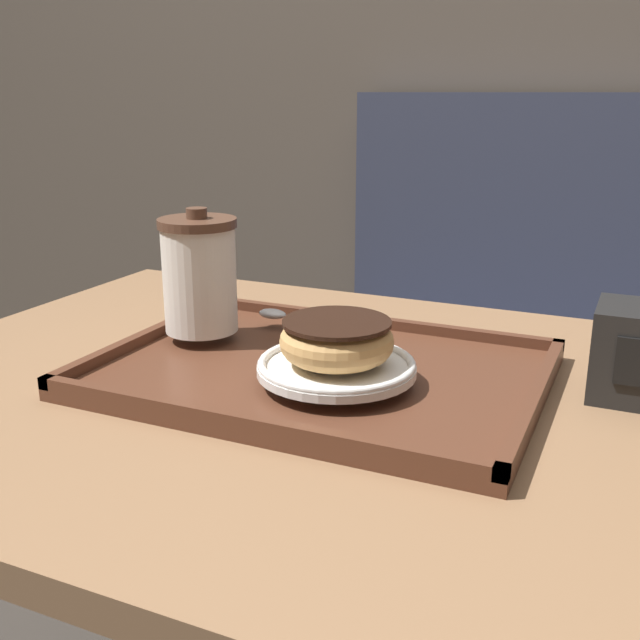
% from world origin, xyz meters
% --- Properties ---
extents(booth_bench, '(1.30, 0.44, 1.00)m').
position_xyz_m(booth_bench, '(0.28, 0.87, 0.32)').
color(booth_bench, '#33384C').
rests_on(booth_bench, ground_plane).
extents(cafe_table, '(1.01, 0.71, 0.72)m').
position_xyz_m(cafe_table, '(0.00, 0.00, 0.56)').
color(cafe_table, '#846042').
rests_on(cafe_table, ground_plane).
extents(serving_tray, '(0.44, 0.33, 0.02)m').
position_xyz_m(serving_tray, '(-0.03, 0.02, 0.72)').
color(serving_tray, '#512D1E').
rests_on(serving_tray, cafe_table).
extents(coffee_cup_front, '(0.09, 0.09, 0.14)m').
position_xyz_m(coffee_cup_front, '(-0.19, 0.05, 0.81)').
color(coffee_cup_front, white).
rests_on(coffee_cup_front, serving_tray).
extents(plate_with_chocolate_donut, '(0.15, 0.15, 0.01)m').
position_xyz_m(plate_with_chocolate_donut, '(0.00, -0.02, 0.75)').
color(plate_with_chocolate_donut, white).
rests_on(plate_with_chocolate_donut, serving_tray).
extents(donut_chocolate_glazed, '(0.11, 0.11, 0.04)m').
position_xyz_m(donut_chocolate_glazed, '(0.00, -0.02, 0.77)').
color(donut_chocolate_glazed, tan).
rests_on(donut_chocolate_glazed, plate_with_chocolate_donut).
extents(spoon, '(0.15, 0.02, 0.01)m').
position_xyz_m(spoon, '(-0.12, 0.12, 0.75)').
color(spoon, silver).
rests_on(spoon, serving_tray).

